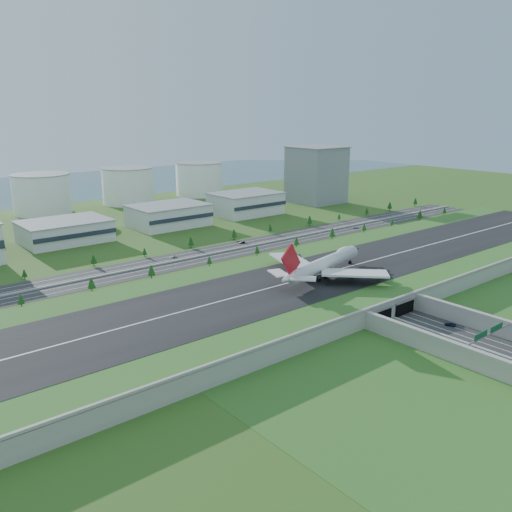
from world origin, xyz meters
TOP-DOWN VIEW (x-y plane):
  - ground at (0.00, 0.00)m, footprint 1200.00×1200.00m
  - airfield_deck at (0.00, -0.09)m, footprint 520.00×100.00m
  - underpass_road at (0.00, -99.42)m, footprint 38.80×120.40m
  - sign_gantry_near at (0.00, -95.04)m, footprint 38.70×0.70m
  - north_expressway at (0.00, 95.00)m, footprint 560.00×36.00m
  - tree_row at (22.66, 95.83)m, footprint 505.10×48.66m
  - hangar_mid_a at (-60.00, 190.00)m, footprint 58.00×42.00m
  - hangar_mid_b at (25.00, 190.00)m, footprint 58.00×42.00m
  - hangar_mid_c at (105.00, 190.00)m, footprint 58.00×42.00m
  - office_tower at (200.00, 195.00)m, footprint 46.00×46.00m
  - fuel_tank_b at (-35.00, 310.00)m, footprint 50.00×50.00m
  - fuel_tank_c at (50.00, 310.00)m, footprint 50.00×50.00m
  - fuel_tank_d at (135.00, 310.00)m, footprint 50.00×50.00m
  - bay_water at (0.00, 480.00)m, footprint 1200.00×260.00m
  - boeing_747 at (4.04, -2.77)m, footprint 75.25×70.35m
  - car_0 at (-6.44, -80.32)m, footprint 2.26×4.82m
  - car_2 at (12.26, -71.72)m, footprint 3.66×5.27m
  - car_5 at (34.62, 105.40)m, footprint 4.32×2.97m
  - car_6 at (135.40, 87.64)m, footprint 5.55×3.46m
  - car_7 at (-23.12, 103.55)m, footprint 5.24×3.14m

SIDE VIEW (x-z plane):
  - ground at x=0.00m, z-range 0.00..0.00m
  - bay_water at x=0.00m, z-range 0.00..0.06m
  - north_expressway at x=0.00m, z-range 0.00..0.12m
  - car_2 at x=12.26m, z-range 0.12..1.46m
  - car_5 at x=34.62m, z-range 0.12..1.47m
  - car_7 at x=-23.12m, z-range 0.12..1.54m
  - car_6 at x=135.40m, z-range 0.12..1.55m
  - car_0 at x=-6.44m, z-range 0.12..1.72m
  - underpass_road at x=0.00m, z-range -0.57..7.43m
  - airfield_deck at x=0.00m, z-range -0.48..8.72m
  - tree_row at x=22.66m, z-range 0.44..8.87m
  - sign_gantry_near at x=0.00m, z-range 2.05..11.85m
  - hangar_mid_a at x=-60.00m, z-range 0.00..15.00m
  - hangar_mid_b at x=25.00m, z-range 0.00..17.00m
  - hangar_mid_c at x=105.00m, z-range 0.00..19.00m
  - boeing_747 at x=4.04m, z-range 2.86..26.46m
  - fuel_tank_b at x=-35.00m, z-range 0.00..35.00m
  - fuel_tank_c at x=50.00m, z-range 0.00..35.00m
  - fuel_tank_d at x=135.00m, z-range 0.00..35.00m
  - office_tower at x=200.00m, z-range 0.00..55.00m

